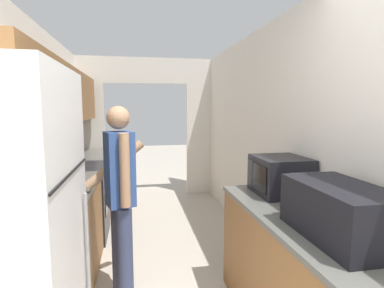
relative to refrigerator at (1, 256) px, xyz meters
The scene contains 10 objects.
wall_left 1.58m from the refrigerator, 101.50° to the left, with size 0.38×7.05×2.50m.
wall_right 2.33m from the refrigerator, 25.89° to the left, with size 0.06×7.05×2.50m.
wall_far_with_doorway 4.08m from the refrigerator, 77.90° to the left, with size 2.78×0.06×2.50m.
counter_left 2.13m from the refrigerator, 91.12° to the left, with size 0.62×3.43×0.91m.
counter_right 1.81m from the refrigerator, ahead, with size 0.62×1.61×0.91m.
refrigerator is the anchor object (origin of this frame).
range_oven 2.32m from the refrigerator, 90.82° to the left, with size 0.66×0.73×1.05m.
person 1.09m from the refrigerator, 61.34° to the left, with size 0.52×0.45×1.63m.
suitcase 1.75m from the refrigerator, ahead, with size 0.37×0.67×0.30m.
microwave 1.96m from the refrigerator, 21.65° to the left, with size 0.41×0.44×0.31m.
Camera 1 is at (-0.19, -0.80, 1.62)m, focal length 28.00 mm.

